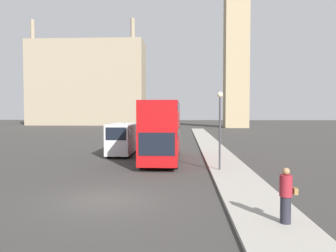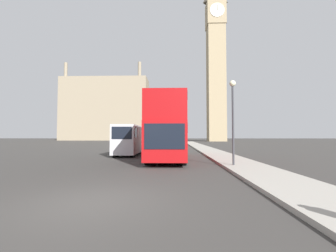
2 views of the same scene
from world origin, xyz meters
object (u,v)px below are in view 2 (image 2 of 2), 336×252
red_double_decker_bus (167,127)px  street_lamp (233,108)px  clock_tower (216,56)px  parked_sedan (148,142)px  white_van (128,139)px

red_double_decker_bus → street_lamp: bearing=-48.6°
clock_tower → parked_sedan: (-19.26, -30.43, -28.11)m
white_van → parked_sedan: white_van is taller
clock_tower → white_van: 63.39m
red_double_decker_bus → parked_sedan: 27.55m
red_double_decker_bus → parked_sedan: size_ratio=2.39×
parked_sedan → street_lamp: bearing=-74.7°
red_double_decker_bus → street_lamp: 6.01m
clock_tower → parked_sedan: 45.68m
parked_sedan → clock_tower: bearing=57.7°
white_van → street_lamp: street_lamp is taller
red_double_decker_bus → white_van: (-3.73, 3.29, -1.03)m
red_double_decker_bus → street_lamp: street_lamp is taller
street_lamp → parked_sedan: size_ratio=1.16×
red_double_decker_bus → white_van: red_double_decker_bus is taller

